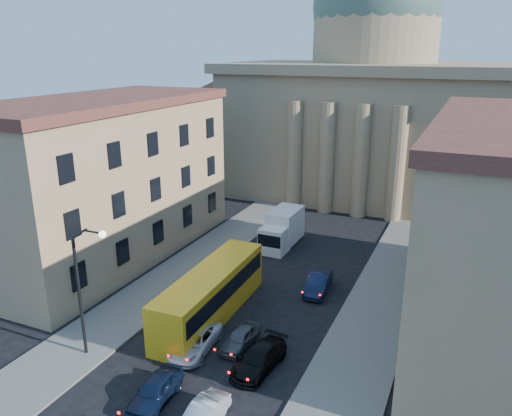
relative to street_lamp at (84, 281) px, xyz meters
The scene contains 13 objects.
sidewalk_left 11.38m from the street_lamp, 98.71° to the left, with size 5.00×60.00×0.15m, color #5E5C56.
sidewalk_right 19.14m from the street_lamp, 32.88° to the left, with size 5.00×60.00×0.15m, color #5E5C56.
church 48.43m from the street_lamp, 81.65° to the left, with size 68.02×28.76×36.60m.
building_left 17.36m from the street_lamp, 125.62° to the left, with size 11.60×26.60×14.70m.
street_lamp is the anchor object (origin of this frame).
car_left_near 7.90m from the street_lamp, 17.08° to the right, with size 1.71×4.24×1.45m, color black.
car_right_near 10.82m from the street_lamp, 14.70° to the right, with size 1.33×3.81×1.26m, color #B1B3B9.
car_left_mid 7.96m from the street_lamp, 29.98° to the left, with size 2.23×4.85×1.35m, color silver.
car_right_mid 11.65m from the street_lamp, 17.19° to the left, with size 1.92×4.72×1.37m, color black.
car_right_far 10.53m from the street_lamp, 30.80° to the left, with size 1.51×3.75×1.28m, color #49494E.
car_right_distant 18.45m from the street_lamp, 54.17° to the left, with size 1.58×4.53×1.49m, color #0E1733.
city_bus 9.41m from the street_lamp, 59.57° to the left, with size 3.21×12.66×3.55m.
box_truck 23.20m from the street_lamp, 79.50° to the left, with size 2.59×6.38×3.49m.
Camera 1 is at (13.72, -12.81, 18.76)m, focal length 35.00 mm.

